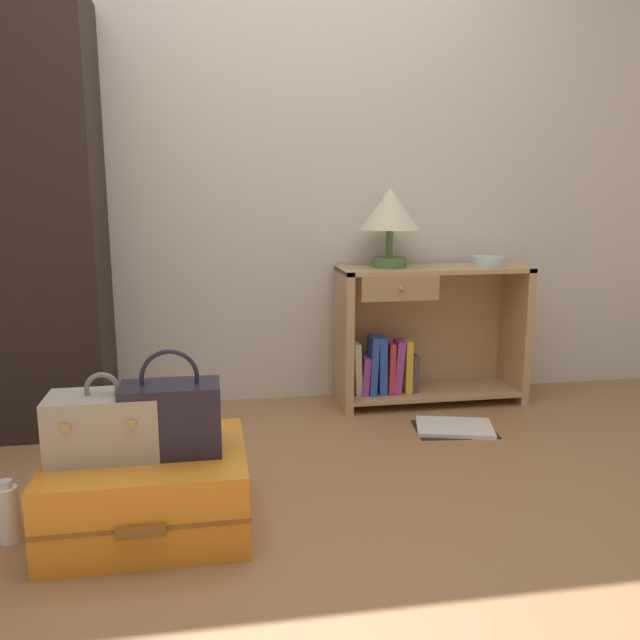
{
  "coord_description": "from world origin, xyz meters",
  "views": [
    {
      "loc": [
        -0.32,
        -1.85,
        1.08
      ],
      "look_at": [
        0.14,
        0.76,
        0.55
      ],
      "focal_mm": 36.58,
      "sensor_mm": 36.0,
      "label": 1
    }
  ],
  "objects_px": {
    "bowl": "(488,261)",
    "suitcase_large": "(149,490)",
    "bookshelf": "(422,336)",
    "open_book_on_floor": "(454,428)",
    "bottle": "(8,513)",
    "train_case": "(104,425)",
    "table_lamp": "(390,213)",
    "handbag": "(171,417)"
  },
  "relations": [
    {
      "from": "bookshelf",
      "to": "bowl",
      "type": "bearing_deg",
      "value": -6.76
    },
    {
      "from": "train_case",
      "to": "bottle",
      "type": "relative_size",
      "value": 1.66
    },
    {
      "from": "table_lamp",
      "to": "train_case",
      "type": "bearing_deg",
      "value": -137.12
    },
    {
      "from": "table_lamp",
      "to": "bowl",
      "type": "height_order",
      "value": "table_lamp"
    },
    {
      "from": "bowl",
      "to": "suitcase_large",
      "type": "bearing_deg",
      "value": -146.33
    },
    {
      "from": "suitcase_large",
      "to": "bookshelf",
      "type": "bearing_deg",
      "value": 40.84
    },
    {
      "from": "train_case",
      "to": "bottle",
      "type": "distance_m",
      "value": 0.41
    },
    {
      "from": "table_lamp",
      "to": "open_book_on_floor",
      "type": "height_order",
      "value": "table_lamp"
    },
    {
      "from": "suitcase_large",
      "to": "handbag",
      "type": "xyz_separation_m",
      "value": [
        0.08,
        -0.02,
        0.25
      ]
    },
    {
      "from": "train_case",
      "to": "open_book_on_floor",
      "type": "xyz_separation_m",
      "value": [
        1.42,
        0.69,
        -0.36
      ]
    },
    {
      "from": "bowl",
      "to": "handbag",
      "type": "bearing_deg",
      "value": -144.28
    },
    {
      "from": "bookshelf",
      "to": "bottle",
      "type": "bearing_deg",
      "value": -146.66
    },
    {
      "from": "suitcase_large",
      "to": "open_book_on_floor",
      "type": "bearing_deg",
      "value": 27.27
    },
    {
      "from": "bookshelf",
      "to": "bowl",
      "type": "distance_m",
      "value": 0.5
    },
    {
      "from": "bookshelf",
      "to": "open_book_on_floor",
      "type": "xyz_separation_m",
      "value": [
        0.02,
        -0.44,
        -0.34
      ]
    },
    {
      "from": "suitcase_large",
      "to": "train_case",
      "type": "relative_size",
      "value": 1.86
    },
    {
      "from": "suitcase_large",
      "to": "train_case",
      "type": "xyz_separation_m",
      "value": [
        -0.12,
        -0.02,
        0.23
      ]
    },
    {
      "from": "bookshelf",
      "to": "table_lamp",
      "type": "xyz_separation_m",
      "value": [
        -0.18,
        0.01,
        0.62
      ]
    },
    {
      "from": "bookshelf",
      "to": "suitcase_large",
      "type": "distance_m",
      "value": 1.71
    },
    {
      "from": "table_lamp",
      "to": "open_book_on_floor",
      "type": "bearing_deg",
      "value": -65.7
    },
    {
      "from": "bookshelf",
      "to": "suitcase_large",
      "type": "height_order",
      "value": "bookshelf"
    },
    {
      "from": "train_case",
      "to": "open_book_on_floor",
      "type": "bearing_deg",
      "value": 25.89
    },
    {
      "from": "suitcase_large",
      "to": "bowl",
      "type": "bearing_deg",
      "value": 33.67
    },
    {
      "from": "bookshelf",
      "to": "suitcase_large",
      "type": "bearing_deg",
      "value": -139.16
    },
    {
      "from": "bowl",
      "to": "suitcase_large",
      "type": "distance_m",
      "value": 2.02
    },
    {
      "from": "bowl",
      "to": "bottle",
      "type": "height_order",
      "value": "bowl"
    },
    {
      "from": "bowl",
      "to": "suitcase_large",
      "type": "height_order",
      "value": "bowl"
    },
    {
      "from": "bookshelf",
      "to": "open_book_on_floor",
      "type": "distance_m",
      "value": 0.55
    },
    {
      "from": "table_lamp",
      "to": "bottle",
      "type": "relative_size",
      "value": 1.91
    },
    {
      "from": "bowl",
      "to": "train_case",
      "type": "xyz_separation_m",
      "value": [
        -1.73,
        -1.09,
        -0.36
      ]
    },
    {
      "from": "bottle",
      "to": "table_lamp",
      "type": "bearing_deg",
      "value": 36.53
    },
    {
      "from": "handbag",
      "to": "open_book_on_floor",
      "type": "relative_size",
      "value": 0.86
    },
    {
      "from": "handbag",
      "to": "bowl",
      "type": "bearing_deg",
      "value": 35.72
    },
    {
      "from": "bookshelf",
      "to": "suitcase_large",
      "type": "relative_size",
      "value": 1.52
    },
    {
      "from": "suitcase_large",
      "to": "train_case",
      "type": "distance_m",
      "value": 0.26
    },
    {
      "from": "bowl",
      "to": "open_book_on_floor",
      "type": "bearing_deg",
      "value": -127.2
    },
    {
      "from": "bowl",
      "to": "open_book_on_floor",
      "type": "height_order",
      "value": "bowl"
    },
    {
      "from": "bookshelf",
      "to": "bowl",
      "type": "relative_size",
      "value": 6.37
    },
    {
      "from": "table_lamp",
      "to": "open_book_on_floor",
      "type": "relative_size",
      "value": 0.99
    },
    {
      "from": "open_book_on_floor",
      "to": "bowl",
      "type": "bearing_deg",
      "value": 52.8
    },
    {
      "from": "train_case",
      "to": "bookshelf",
      "type": "bearing_deg",
      "value": 38.79
    },
    {
      "from": "handbag",
      "to": "bottle",
      "type": "distance_m",
      "value": 0.58
    }
  ]
}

